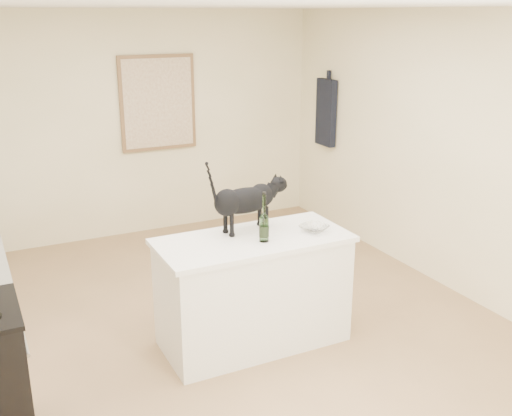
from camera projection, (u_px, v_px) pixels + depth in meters
The scene contains 12 objects.
floor at pixel (232, 332), 5.05m from camera, with size 5.50×5.50×0.00m, color #A17D55.
ceiling at pixel (227, 6), 4.24m from camera, with size 5.50×5.50×0.00m, color white.
wall_back at pixel (133, 126), 6.99m from camera, with size 4.50×4.50×0.00m, color #F9EAC0.
wall_right at pixel (451, 154), 5.60m from camera, with size 5.50×5.50×0.00m, color #F9EAC0.
island_base at pixel (253, 293), 4.79m from camera, with size 1.44×0.67×0.86m, color white.
island_top at pixel (253, 240), 4.65m from camera, with size 1.50×0.70×0.04m, color white.
artwork_frame at pixel (158, 103), 7.01m from camera, with size 0.90×0.03×1.10m, color brown.
artwork_canvas at pixel (158, 103), 7.00m from camera, with size 0.82×0.00×1.02m, color beige.
hanging_garment at pixel (326, 113), 7.29m from camera, with size 0.08×0.34×0.80m, color black.
black_cat at pixel (245, 204), 4.72m from camera, with size 0.65×0.19×0.45m, color black, non-canonical shape.
wine_bottle at pixel (264, 220), 4.52m from camera, with size 0.07×0.07×0.34m, color #285120.
glass_bowl at pixel (314, 229), 4.76m from camera, with size 0.22×0.22×0.05m, color white.
Camera 1 is at (-1.81, -4.10, 2.55)m, focal length 42.30 mm.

